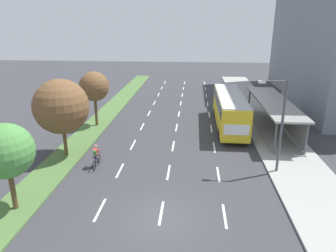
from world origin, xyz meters
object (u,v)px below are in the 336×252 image
object	(u,v)px
bus_shelter	(276,113)
cyclist	(96,157)
median_tree_nearest	(6,151)
streetlight	(280,120)
median_tree_second	(61,107)
bus	(230,107)
median_tree_third	(94,87)

from	to	relation	value
bus_shelter	cyclist	xyz separation A→B (m)	(-14.86, -9.22, -1.08)
median_tree_nearest	streetlight	xyz separation A→B (m)	(15.64, 5.92, 0.29)
median_tree_second	streetlight	xyz separation A→B (m)	(15.73, -1.55, -0.16)
median_tree_second	streetlight	size ratio (longest dim) A/B	0.93
median_tree_nearest	streetlight	distance (m)	16.73
bus	median_tree_second	xyz separation A→B (m)	(-13.57, -8.32, 1.98)
bus_shelter	median_tree_third	xyz separation A→B (m)	(-17.67, -0.01, 2.23)
bus_shelter	bus	xyz separation A→B (m)	(-4.28, 0.84, 0.20)
bus_shelter	median_tree_nearest	world-z (taller)	median_tree_nearest
median_tree_second	bus	bearing A→B (deg)	31.51
median_tree_nearest	median_tree_second	world-z (taller)	median_tree_second
bus	median_tree_third	bearing A→B (deg)	-176.39
bus_shelter	median_tree_nearest	xyz separation A→B (m)	(-17.75, -14.95, 1.74)
cyclist	median_tree_nearest	xyz separation A→B (m)	(-2.89, -5.74, 2.81)
cyclist	streetlight	size ratio (longest dim) A/B	0.28
streetlight	median_tree_third	bearing A→B (deg)	149.88
bus	median_tree_second	world-z (taller)	median_tree_second
bus	streetlight	size ratio (longest dim) A/B	1.74
bus	median_tree_second	bearing A→B (deg)	-148.49
cyclist	median_tree_second	distance (m)	4.75
cyclist	median_tree_second	bearing A→B (deg)	149.80
bus	median_tree_nearest	world-z (taller)	median_tree_nearest
median_tree_third	cyclist	bearing A→B (deg)	-73.03
bus	median_tree_second	size ratio (longest dim) A/B	1.87
median_tree_nearest	cyclist	bearing A→B (deg)	63.23
cyclist	median_tree_third	size ratio (longest dim) A/B	0.33
bus_shelter	cyclist	distance (m)	17.52
median_tree_nearest	median_tree_second	xyz separation A→B (m)	(-0.09, 7.47, 0.44)
cyclist	streetlight	xyz separation A→B (m)	(12.75, 0.19, 3.10)
streetlight	median_tree_second	bearing A→B (deg)	174.37
cyclist	median_tree_second	size ratio (longest dim) A/B	0.30
median_tree_nearest	median_tree_third	xyz separation A→B (m)	(0.08, 14.95, 0.49)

